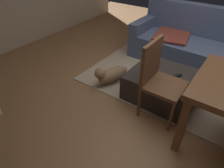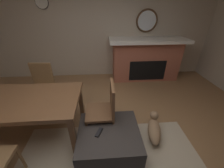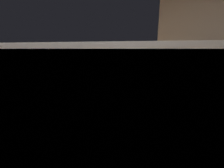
# 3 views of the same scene
# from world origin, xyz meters

# --- Properties ---
(floor) EXTENTS (7.97, 7.97, 0.00)m
(floor) POSITION_xyz_m (0.00, 0.00, 0.00)
(floor) COLOR olive
(area_rug) EXTENTS (2.60, 2.00, 0.01)m
(area_rug) POSITION_xyz_m (-0.22, 0.60, 0.01)
(area_rug) COLOR tan
(area_rug) RESTS_ON ground
(couch) EXTENTS (2.18, 0.92, 0.93)m
(couch) POSITION_xyz_m (-0.15, 1.24, 0.32)
(couch) COLOR #4C5B7F
(couch) RESTS_ON ground
(ottoman_coffee_table) EXTENTS (0.88, 0.80, 0.36)m
(ottoman_coffee_table) POSITION_xyz_m (-0.22, 0.02, 0.18)
(ottoman_coffee_table) COLOR #2D2826
(ottoman_coffee_table) RESTS_ON ground
(tv_remote) EXTENTS (0.11, 0.17, 0.02)m
(tv_remote) POSITION_xyz_m (-0.07, 0.05, 0.37)
(tv_remote) COLOR black
(tv_remote) RESTS_ON ottoman_coffee_table
(dining_chair_west) EXTENTS (0.44, 0.44, 0.93)m
(dining_chair_west) POSITION_xyz_m (-0.18, -0.31, 0.52)
(dining_chair_west) COLOR brown
(dining_chair_west) RESTS_ON ground
(small_dog) EXTENTS (0.34, 0.59, 0.29)m
(small_dog) POSITION_xyz_m (-0.96, -0.14, 0.17)
(small_dog) COLOR #8C6B4C
(small_dog) RESTS_ON ground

